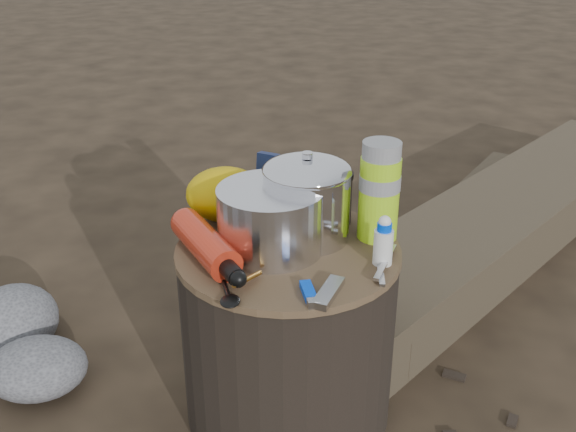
{
  "coord_description": "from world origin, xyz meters",
  "views": [
    {
      "loc": [
        0.05,
        -1.18,
        1.05
      ],
      "look_at": [
        0.0,
        0.0,
        0.48
      ],
      "focal_mm": 42.36,
      "sensor_mm": 36.0,
      "label": 1
    }
  ],
  "objects_px": {
    "fuel_bottle": "(206,244)",
    "thermos": "(379,191)",
    "stump": "(288,333)",
    "camping_pot": "(307,198)",
    "travel_mug": "(334,198)",
    "log_main": "(494,226)"
  },
  "relations": [
    {
      "from": "fuel_bottle",
      "to": "thermos",
      "type": "relative_size",
      "value": 1.32
    },
    {
      "from": "camping_pot",
      "to": "fuel_bottle",
      "type": "xyz_separation_m",
      "value": [
        -0.19,
        -0.1,
        -0.05
      ]
    },
    {
      "from": "stump",
      "to": "camping_pot",
      "type": "relative_size",
      "value": 2.55
    },
    {
      "from": "log_main",
      "to": "travel_mug",
      "type": "bearing_deg",
      "value": -89.43
    },
    {
      "from": "stump",
      "to": "camping_pot",
      "type": "height_order",
      "value": "camping_pot"
    },
    {
      "from": "log_main",
      "to": "fuel_bottle",
      "type": "xyz_separation_m",
      "value": [
        -0.78,
        -0.82,
        0.36
      ]
    },
    {
      "from": "log_main",
      "to": "camping_pot",
      "type": "relative_size",
      "value": 11.46
    },
    {
      "from": "fuel_bottle",
      "to": "thermos",
      "type": "distance_m",
      "value": 0.36
    },
    {
      "from": "stump",
      "to": "fuel_bottle",
      "type": "relative_size",
      "value": 1.67
    },
    {
      "from": "stump",
      "to": "fuel_bottle",
      "type": "bearing_deg",
      "value": -162.75
    },
    {
      "from": "camping_pot",
      "to": "fuel_bottle",
      "type": "relative_size",
      "value": 0.65
    },
    {
      "from": "fuel_bottle",
      "to": "camping_pot",
      "type": "bearing_deg",
      "value": -3.56
    },
    {
      "from": "camping_pot",
      "to": "thermos",
      "type": "distance_m",
      "value": 0.14
    },
    {
      "from": "log_main",
      "to": "thermos",
      "type": "height_order",
      "value": "thermos"
    },
    {
      "from": "log_main",
      "to": "travel_mug",
      "type": "relative_size",
      "value": 17.94
    },
    {
      "from": "stump",
      "to": "thermos",
      "type": "distance_m",
      "value": 0.36
    },
    {
      "from": "thermos",
      "to": "fuel_bottle",
      "type": "bearing_deg",
      "value": -162.27
    },
    {
      "from": "fuel_bottle",
      "to": "thermos",
      "type": "xyz_separation_m",
      "value": [
        0.33,
        0.11,
        0.07
      ]
    },
    {
      "from": "camping_pot",
      "to": "travel_mug",
      "type": "relative_size",
      "value": 1.57
    },
    {
      "from": "stump",
      "to": "travel_mug",
      "type": "relative_size",
      "value": 4.0
    },
    {
      "from": "thermos",
      "to": "travel_mug",
      "type": "height_order",
      "value": "thermos"
    },
    {
      "from": "stump",
      "to": "camping_pot",
      "type": "bearing_deg",
      "value": 55.12
    }
  ]
}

